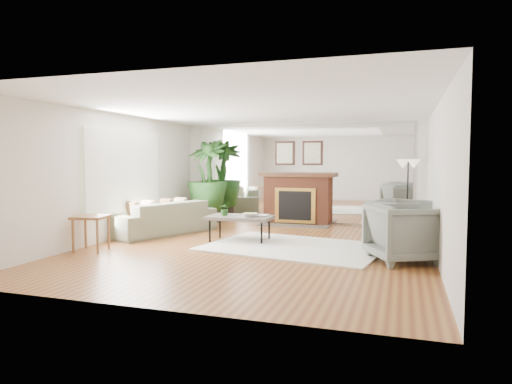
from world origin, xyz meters
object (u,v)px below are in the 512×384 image
(armchair_front, at_px, (404,233))
(side_table, at_px, (91,221))
(coffee_table, at_px, (240,218))
(sofa, at_px, (162,218))
(armchair_back, at_px, (401,223))
(fireplace, at_px, (297,198))
(potted_ficus, at_px, (207,178))
(floor_lamp, at_px, (408,170))

(armchair_front, bearing_deg, side_table, 71.90)
(coffee_table, height_order, sofa, sofa)
(coffee_table, relative_size, side_table, 1.96)
(armchair_back, relative_size, side_table, 1.50)
(armchair_front, relative_size, side_table, 1.56)
(fireplace, xyz_separation_m, coffee_table, (-0.52, -2.68, -0.20))
(side_table, bearing_deg, sofa, 83.06)
(fireplace, relative_size, potted_ficus, 0.98)
(sofa, xyz_separation_m, potted_ficus, (0.16, 2.01, 0.77))
(armchair_back, height_order, potted_ficus, potted_ficus)
(side_table, height_order, floor_lamp, floor_lamp)
(armchair_front, bearing_deg, potted_ficus, 28.97)
(side_table, bearing_deg, armchair_back, 22.32)
(armchair_back, xyz_separation_m, side_table, (-5.11, -2.10, 0.08))
(fireplace, distance_m, sofa, 3.37)
(sofa, xyz_separation_m, armchair_back, (4.87, 0.08, 0.09))
(coffee_table, distance_m, floor_lamp, 4.10)
(fireplace, xyz_separation_m, sofa, (-2.40, -2.33, -0.31))
(coffee_table, height_order, armchair_front, armchair_front)
(sofa, relative_size, armchair_front, 2.41)
(armchair_front, relative_size, potted_ficus, 0.47)
(coffee_table, distance_m, potted_ficus, 2.99)
(armchair_back, xyz_separation_m, armchair_front, (0.05, -1.32, 0.02))
(sofa, bearing_deg, floor_lamp, 134.86)
(coffee_table, bearing_deg, sofa, 169.66)
(armchair_front, bearing_deg, coffee_table, 46.86)
(fireplace, xyz_separation_m, floor_lamp, (2.58, -0.16, 0.70))
(side_table, xyz_separation_m, floor_lamp, (5.23, 4.20, 0.85))
(potted_ficus, bearing_deg, sofa, -94.55)
(armchair_front, height_order, potted_ficus, potted_ficus)
(armchair_front, height_order, side_table, armchair_front)
(coffee_table, bearing_deg, potted_ficus, 126.23)
(armchair_back, height_order, side_table, armchair_back)
(coffee_table, height_order, armchair_back, armchair_back)
(potted_ficus, height_order, floor_lamp, potted_ficus)
(floor_lamp, bearing_deg, armchair_back, -93.27)
(sofa, xyz_separation_m, floor_lamp, (4.99, 2.18, 1.01))
(floor_lamp, bearing_deg, potted_ficus, -178.04)
(floor_lamp, bearing_deg, sofa, -156.43)
(armchair_front, xyz_separation_m, floor_lamp, (0.07, 3.42, 0.91))
(armchair_front, bearing_deg, sofa, 49.16)
(coffee_table, distance_m, side_table, 2.71)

